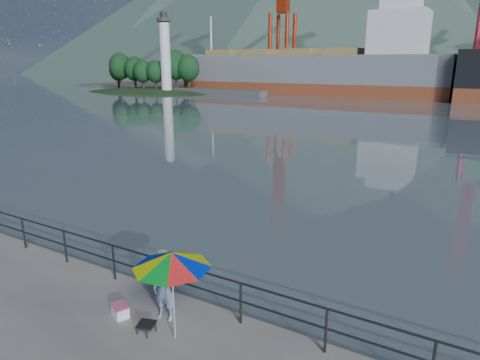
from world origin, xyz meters
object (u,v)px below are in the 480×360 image
at_px(beach_umbrella, 172,260).
at_px(fisherman, 164,288).
at_px(bulk_carrier, 315,71).
at_px(cooler_bag, 120,311).

bearing_deg(beach_umbrella, fisherman, 144.16).
bearing_deg(bulk_carrier, cooler_bag, -72.24).
xyz_separation_m(cooler_bag, bulk_carrier, (-23.25, 72.61, 3.99)).
distance_m(fisherman, bulk_carrier, 76.16).
xyz_separation_m(fisherman, beach_umbrella, (0.66, -0.48, 1.07)).
relative_size(fisherman, cooler_bag, 3.48).
height_order(fisherman, bulk_carrier, bulk_carrier).
bearing_deg(fisherman, beach_umbrella, -46.15).
bearing_deg(fisherman, bulk_carrier, 98.25).
height_order(beach_umbrella, cooler_bag, beach_umbrella).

